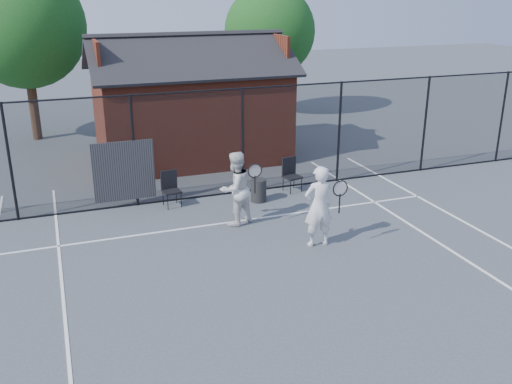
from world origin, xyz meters
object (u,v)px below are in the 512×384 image
object	(u,v)px
clubhouse	(190,111)
chair_right	(293,175)
waste_bin	(259,190)
player_back	(235,189)
player_front	(319,206)
chair_left	(172,190)

from	to	relation	value
clubhouse	chair_right	bearing A→B (deg)	-67.16
waste_bin	player_back	bearing A→B (deg)	-129.70
chair_right	waste_bin	size ratio (longest dim) A/B	1.52
clubhouse	player_front	size ratio (longest dim) A/B	3.46
player_back	clubhouse	bearing A→B (deg)	86.08
player_back	chair_left	size ratio (longest dim) A/B	1.97
player_front	clubhouse	bearing A→B (deg)	96.78
chair_right	chair_left	bearing A→B (deg)	168.58
player_back	chair_left	bearing A→B (deg)	125.32
clubhouse	player_back	xyz separation A→B (m)	(-0.42, -6.13, -0.68)
chair_left	waste_bin	size ratio (longest dim) A/B	1.49
player_front	chair_left	xyz separation A→B (m)	(-2.59, 3.53, -0.47)
chair_left	chair_right	bearing A→B (deg)	-7.52
chair_left	player_back	bearing A→B (deg)	-62.21
chair_left	chair_right	xyz separation A→B (m)	(3.50, 0.00, 0.01)
clubhouse	player_front	bearing A→B (deg)	-83.22
clubhouse	player_front	distance (m)	8.01
player_front	waste_bin	xyz separation A→B (m)	(-0.28, 3.11, -0.63)
clubhouse	waste_bin	world-z (taller)	clubhouse
player_back	chair_right	xyz separation A→B (m)	(2.27, 1.73, -0.45)
waste_bin	chair_left	bearing A→B (deg)	169.56
player_front	waste_bin	world-z (taller)	player_front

